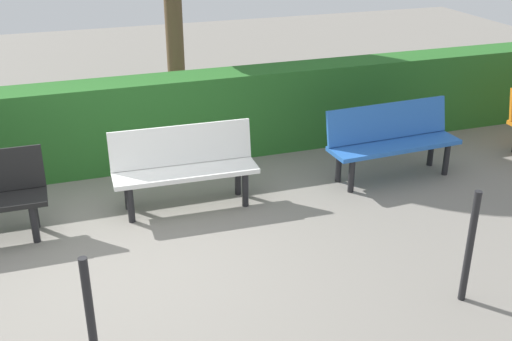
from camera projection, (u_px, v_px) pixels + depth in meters
The scene contains 6 objects.
ground_plane at pixel (105, 267), 5.62m from camera, with size 21.91×21.91×0.00m, color gray.
bench_blue at pixel (392, 138), 7.25m from camera, with size 1.60×0.54×0.86m.
bench_white at pixel (184, 164), 6.56m from camera, with size 1.53×0.50×0.86m.
hedge_row at pixel (171, 120), 7.66m from camera, with size 17.91×0.52×1.07m, color #266023.
railing_post_mid at pixel (470, 247), 4.99m from camera, with size 0.06×0.06×1.00m, color black.
railing_post_far at pixel (91, 322), 4.12m from camera, with size 0.06×0.06×1.00m, color black.
Camera 1 is at (0.24, 4.95, 3.11)m, focal length 43.65 mm.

